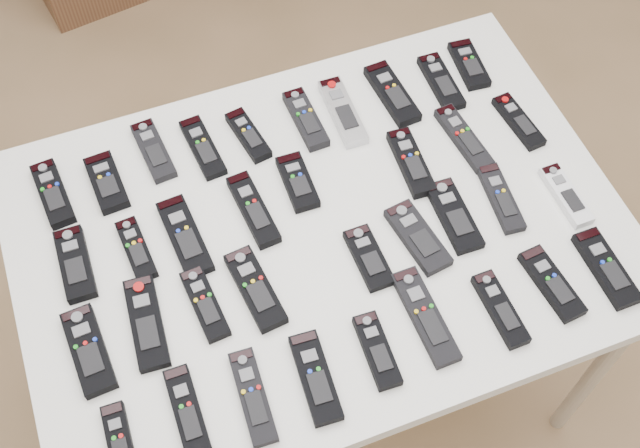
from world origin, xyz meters
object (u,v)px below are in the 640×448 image
object	(u,v)px
remote_19	(147,323)
remote_28	(188,412)
remote_31	(377,350)
remote_25	(501,198)
remote_2	(154,151)
remote_8	(441,82)
remote_17	(518,121)
remote_1	(107,183)
remote_10	(75,264)
remote_12	(185,236)
remote_5	(306,119)
remote_3	(203,148)
remote_6	(343,112)
remote_35	(606,268)
table	(320,243)
remote_13	(253,210)
remote_7	(392,94)
remote_9	(469,65)
remote_21	(255,289)
remote_33	(500,309)
remote_26	(566,195)
remote_11	(136,249)
remote_29	(253,397)
remote_23	(418,237)
remote_32	(425,316)
remote_4	(248,135)
remote_14	(298,182)
remote_16	(464,138)
remote_30	(316,378)
remote_18	(89,350)
remote_27	(120,443)
remote_24	(454,216)
remote_15	(411,163)
remote_34	(552,283)
remote_22	(369,258)

from	to	relation	value
remote_19	remote_28	bearing A→B (deg)	-78.53
remote_31	remote_25	bearing A→B (deg)	33.38
remote_2	remote_28	xyz separation A→B (m)	(-0.09, -0.60, 0.00)
remote_8	remote_17	xyz separation A→B (m)	(0.11, -0.17, -0.00)
remote_1	remote_10	xyz separation A→B (m)	(-0.10, -0.17, 0.00)
remote_12	remote_5	bearing A→B (deg)	26.50
remote_3	remote_31	bearing A→B (deg)	-78.64
remote_6	remote_35	size ratio (longest dim) A/B	1.09
table	remote_8	size ratio (longest dim) A/B	7.50
remote_6	remote_13	xyz separation A→B (m)	(-0.27, -0.18, 0.00)
remote_7	remote_9	bearing A→B (deg)	1.63
remote_2	remote_31	xyz separation A→B (m)	(0.27, -0.61, 0.00)
remote_21	remote_33	world-z (taller)	same
table	remote_26	world-z (taller)	remote_26
remote_11	remote_29	xyz separation A→B (m)	(0.12, -0.38, -0.00)
remote_10	remote_28	distance (m)	0.40
remote_5	remote_28	distance (m)	0.71
remote_1	remote_23	distance (m)	0.67
remote_2	remote_13	world-z (taller)	remote_13
remote_17	remote_35	bearing A→B (deg)	-97.58
remote_7	remote_32	xyz separation A→B (m)	(-0.16, -0.54, -0.00)
remote_4	remote_14	bearing A→B (deg)	-78.84
remote_29	remote_16	bearing A→B (deg)	35.71
remote_10	remote_16	world-z (taller)	remote_10
remote_33	remote_21	bearing A→B (deg)	153.01
remote_29	remote_30	bearing A→B (deg)	-0.18
remote_13	remote_18	world-z (taller)	same
remote_21	remote_27	size ratio (longest dim) A/B	1.24
remote_13	remote_28	bearing A→B (deg)	-128.37
remote_30	remote_31	bearing A→B (deg)	7.78
remote_24	remote_28	bearing A→B (deg)	-160.07
remote_9	remote_10	distance (m)	1.00
remote_4	remote_19	distance (m)	0.49
remote_3	remote_7	bearing A→B (deg)	-6.05
remote_24	remote_31	world-z (taller)	remote_31
remote_10	remote_27	size ratio (longest dim) A/B	1.13
remote_15	remote_27	bearing A→B (deg)	-149.26
remote_33	remote_15	bearing A→B (deg)	91.73
remote_11	remote_13	distance (m)	0.25
remote_26	remote_27	distance (m)	1.02
remote_6	remote_30	distance (m)	0.64
remote_34	remote_32	bearing A→B (deg)	169.37
remote_4	remote_6	size ratio (longest dim) A/B	0.76
remote_16	remote_17	size ratio (longest dim) A/B	1.18
remote_10	remote_33	size ratio (longest dim) A/B	1.02
remote_14	remote_15	size ratio (longest dim) A/B	0.81
remote_1	remote_27	distance (m)	0.57
remote_21	remote_22	distance (m)	0.24
remote_1	remote_19	size ratio (longest dim) A/B	0.75
remote_19	remote_21	distance (m)	0.22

